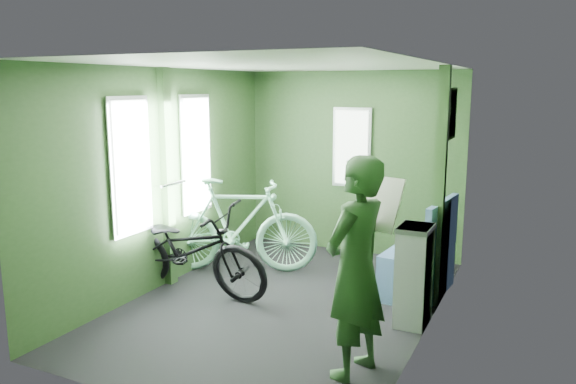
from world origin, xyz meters
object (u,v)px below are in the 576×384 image
at_px(waste_box, 414,276).
at_px(bicycle_black, 190,294).
at_px(bench_seat, 420,266).
at_px(bicycle_mint, 238,272).
at_px(passenger, 356,267).

bearing_deg(waste_box, bicycle_black, -173.76).
bearing_deg(bicycle_black, waste_box, -80.28).
distance_m(bicycle_black, bench_seat, 2.39).
xyz_separation_m(bicycle_black, bicycle_mint, (0.10, 0.82, 0.00)).
height_order(bicycle_mint, passenger, passenger).
distance_m(bicycle_mint, waste_box, 2.27).
height_order(passenger, waste_box, passenger).
xyz_separation_m(bicycle_black, waste_box, (2.25, 0.25, 0.45)).
xyz_separation_m(bicycle_black, passenger, (2.06, -0.82, 0.82)).
distance_m(waste_box, bench_seat, 0.81).
relative_size(passenger, bench_seat, 1.65).
bearing_deg(waste_box, bicycle_mint, 165.00).
height_order(bicycle_black, bicycle_mint, bicycle_mint).
bearing_deg(passenger, bicycle_black, -96.02).
bearing_deg(bicycle_mint, waste_box, -127.25).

